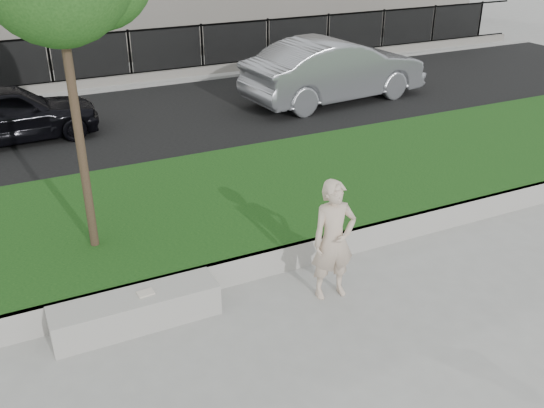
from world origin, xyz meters
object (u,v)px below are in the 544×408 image
book (146,293)px  car_silver (335,70)px  car_dark (9,113)px  stone_bench (136,310)px  man (333,240)px

book → car_silver: car_silver is taller
car_dark → car_silver: car_silver is taller
book → stone_bench: bearing=173.3°
man → car_silver: 9.11m
stone_bench → man: bearing=-10.9°
stone_bench → car_silver: 10.31m
man → car_dark: 8.78m
stone_bench → car_silver: bearing=45.0°
stone_bench → book: 0.26m
book → car_dark: (-0.89, 7.67, 0.25)m
stone_bench → car_dark: bearing=95.7°
book → car_silver: size_ratio=0.04×
book → car_dark: bearing=91.8°
stone_bench → car_dark: 7.71m
car_silver → car_dark: bearing=81.3°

